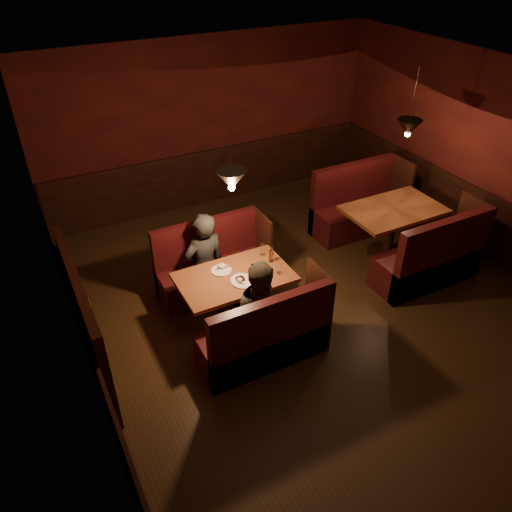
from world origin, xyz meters
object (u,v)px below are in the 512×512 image
second_table (392,220)px  diner_a (203,246)px  main_bench_far (213,269)px  main_bench_near (267,340)px  second_bench_near (432,262)px  main_table (236,286)px  diner_b (264,297)px  second_bench_far (357,209)px

second_table → diner_a: size_ratio=0.87×
main_bench_far → main_bench_near: bearing=-90.0°
diner_a → second_bench_near: bearing=150.9°
main_table → second_table: 2.80m
diner_a → diner_b: 1.29m
main_bench_far → second_bench_near: second_bench_near is taller
main_table → main_bench_near: main_bench_near is taller
diner_a → second_table: bearing=166.4°
main_bench_far → diner_b: (0.07, -1.38, 0.46)m
second_table → diner_b: diner_b is taller
main_bench_far → main_bench_near: same height
second_bench_far → second_bench_near: bearing=-90.0°
main_table → second_bench_far: 3.07m
main_table → main_bench_near: size_ratio=0.91×
main_bench_far → second_bench_near: bearing=-25.2°
main_bench_near → diner_a: diner_a is taller
main_bench_far → second_bench_far: bearing=8.2°
main_bench_far → second_bench_far: 2.83m
second_bench_near → main_bench_far: bearing=154.8°
main_bench_near → second_bench_near: 2.81m
second_bench_far → diner_a: diner_a is taller
second_bench_far → diner_b: bearing=-146.9°
main_bench_far → second_table: (2.77, -0.46, 0.27)m
main_bench_near → second_table: main_bench_near is taller
second_table → diner_b: size_ratio=0.91×
second_bench_near → diner_a: 3.23m
second_bench_near → diner_a: size_ratio=0.97×
main_bench_near → second_bench_far: (2.80, 2.00, 0.03)m
main_bench_near → main_table: bearing=91.2°
second_bench_far → diner_a: bearing=-170.1°
second_bench_far → diner_b: 3.29m
main_bench_far → main_table: bearing=-91.2°
main_bench_near → second_bench_far: bearing=35.5°
main_bench_near → diner_b: bearing=71.9°
second_bench_far → diner_a: (-2.95, -0.51, 0.46)m
main_bench_near → second_bench_near: (2.80, 0.27, 0.03)m
second_table → diner_a: 2.95m
second_bench_near → diner_b: 2.77m
main_table → diner_a: bearing=101.3°
main_table → second_table: main_table is taller
main_bench_far → second_table: size_ratio=1.07×
second_bench_near → diner_b: diner_b is taller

